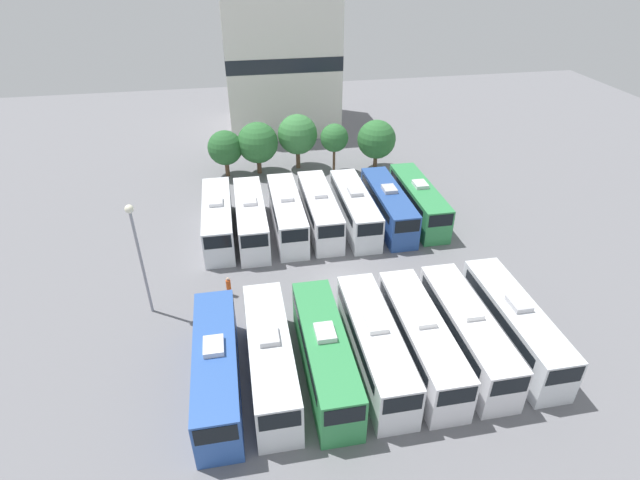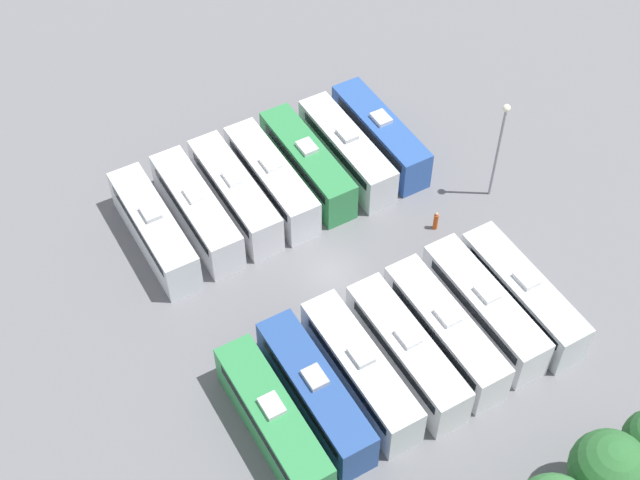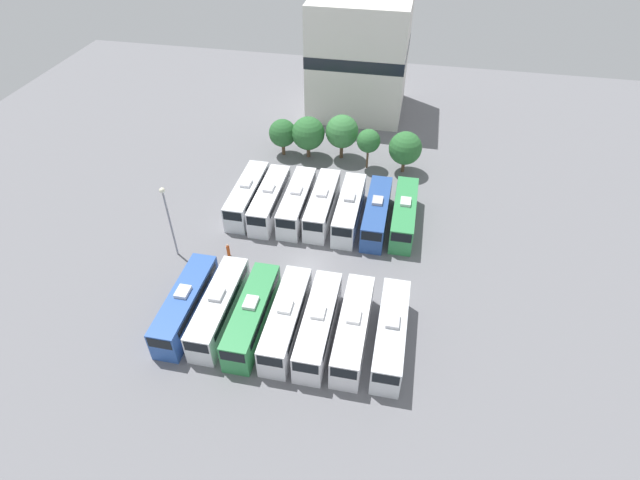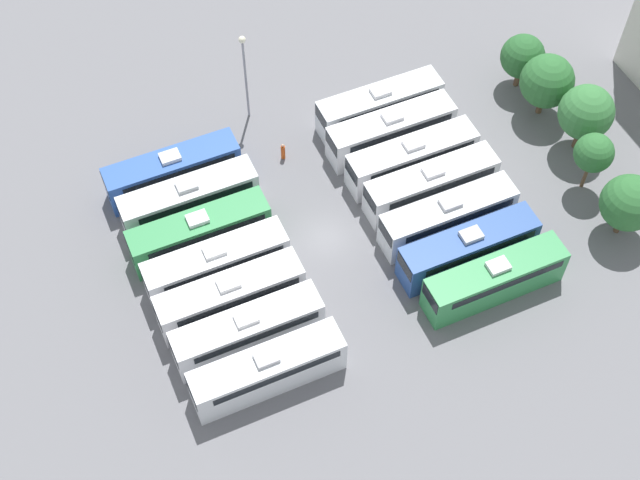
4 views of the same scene
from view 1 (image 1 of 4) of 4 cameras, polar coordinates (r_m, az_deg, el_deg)
The scene contains 23 objects.
ground_plane at distance 40.67m, azimuth 2.49°, elevation -4.87°, with size 121.98×121.98×0.00m, color slate.
bus_0 at distance 31.88m, azimuth -11.73°, elevation -13.93°, with size 2.60×11.03×3.72m.
bus_1 at distance 32.00m, azimuth -5.71°, elevation -13.04°, with size 2.60×11.03×3.72m.
bus_2 at distance 32.07m, azimuth 0.55°, elevation -12.70°, with size 2.60×11.03×3.72m.
bus_3 at distance 32.80m, azimuth 6.21°, elevation -11.69°, with size 2.60×11.03×3.72m.
bus_4 at distance 33.63m, azimuth 11.41°, elevation -10.92°, with size 2.60×11.03×3.72m.
bus_5 at distance 34.88m, azimuth 16.35°, elevation -9.89°, with size 2.60×11.03×3.72m.
bus_6 at distance 36.50m, azimuth 21.24°, elevation -8.81°, with size 2.60×11.03×3.72m.
bus_7 at distance 46.76m, azimuth -11.60°, elevation 2.51°, with size 2.60×11.03×3.72m.
bus_8 at distance 46.39m, azimuth -7.92°, elevation 2.63°, with size 2.60×11.03×3.72m.
bus_9 at distance 46.77m, azimuth -3.82°, elevation 3.15°, with size 2.60×11.03×3.72m.
bus_10 at distance 47.27m, azimuth -0.06°, elevation 3.56°, with size 2.60×11.03×3.72m.
bus_11 at distance 47.67m, azimuth 3.96°, elevation 3.74°, with size 2.60×11.03×3.72m.
bus_12 at distance 48.49m, azimuth 7.77°, elevation 4.02°, with size 2.60×11.03×3.72m.
bus_13 at distance 49.87m, azimuth 11.16°, elevation 4.53°, with size 2.60×11.03×3.72m.
worker_person at distance 39.50m, azimuth -10.39°, elevation -5.32°, with size 0.36×0.36×1.69m.
light_pole at distance 36.55m, azimuth -20.16°, elevation -0.41°, with size 0.60×0.60×9.01m.
tree_0 at distance 58.06m, azimuth -10.80°, elevation 10.30°, with size 3.90×3.90×5.37m.
tree_1 at distance 58.09m, azimuth -7.14°, elevation 10.97°, with size 4.65×4.65×6.05m.
tree_2 at distance 58.98m, azimuth -2.59°, elevation 11.95°, with size 4.60×4.60×6.46m.
tree_3 at distance 57.85m, azimuth 1.65°, elevation 11.58°, with size 3.20×3.20×5.78m.
tree_4 at distance 59.19m, azimuth 6.47°, elevation 11.35°, with size 4.45×4.45×5.89m.
depot_building at distance 72.82m, azimuth -4.65°, elevation 19.75°, with size 14.84×13.69×17.74m.
Camera 1 is at (-7.65, -31.57, 24.47)m, focal length 28.00 mm.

